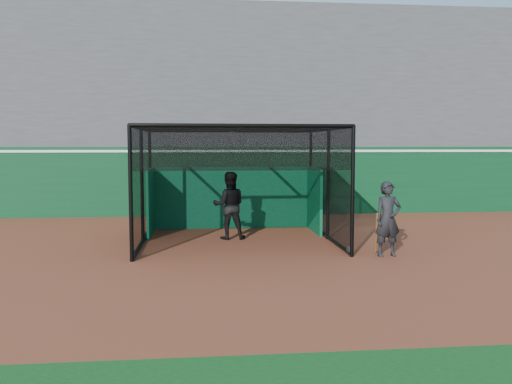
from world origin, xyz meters
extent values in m
plane|color=brown|center=(0.00, 0.00, 0.00)|extent=(120.00, 120.00, 0.00)
cube|color=#0B3D1E|center=(0.00, 8.50, 1.25)|extent=(50.00, 0.45, 2.50)
cube|color=white|center=(0.00, 8.50, 2.35)|extent=(50.00, 0.50, 0.08)
cube|color=#4C4C4F|center=(0.00, 12.38, 3.88)|extent=(50.00, 7.85, 7.75)
cube|color=#4C4C4F|center=(0.00, 15.80, 8.35)|extent=(50.00, 0.30, 1.20)
cube|color=#085432|center=(0.73, 5.23, 0.95)|extent=(4.87, 0.10, 1.90)
cylinder|color=black|center=(-1.76, 0.82, 0.11)|extent=(0.08, 0.22, 0.22)
cylinder|color=black|center=(3.23, 0.82, 0.11)|extent=(0.08, 0.22, 0.22)
cylinder|color=black|center=(-1.76, 5.15, 0.11)|extent=(0.08, 0.22, 0.22)
cylinder|color=black|center=(3.23, 5.15, 0.11)|extent=(0.08, 0.22, 0.22)
imported|color=black|center=(0.55, 3.31, 0.92)|extent=(0.90, 0.71, 1.84)
imported|color=black|center=(4.07, 0.61, 0.87)|extent=(0.68, 0.49, 1.74)
cylinder|color=#593819|center=(3.82, 0.66, 0.55)|extent=(0.15, 0.36, 0.94)
camera|label=1|loc=(-0.25, -11.40, 2.58)|focal=38.00mm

